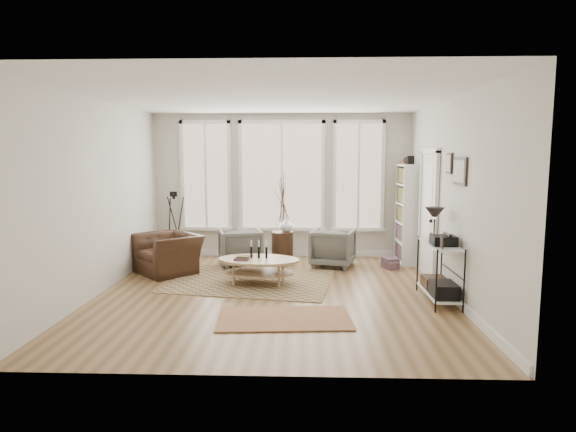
{
  "coord_description": "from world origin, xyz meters",
  "views": [
    {
      "loc": [
        0.47,
        -7.04,
        2.06
      ],
      "look_at": [
        0.2,
        0.6,
        1.1
      ],
      "focal_mm": 30.0,
      "sensor_mm": 36.0,
      "label": 1
    }
  ],
  "objects_px": {
    "armchair_right": "(333,247)",
    "accent_chair": "(168,253)",
    "coffee_table": "(258,264)",
    "bookcase": "(407,213)",
    "armchair_left": "(240,247)",
    "side_table": "(282,221)",
    "low_shelf": "(439,266)"
  },
  "relations": [
    {
      "from": "armchair_left",
      "to": "coffee_table",
      "type": "bearing_deg",
      "value": 94.29
    },
    {
      "from": "bookcase",
      "to": "low_shelf",
      "type": "distance_m",
      "value": 2.56
    },
    {
      "from": "low_shelf",
      "to": "armchair_right",
      "type": "xyz_separation_m",
      "value": [
        -1.38,
        2.15,
        -0.16
      ]
    },
    {
      "from": "low_shelf",
      "to": "armchair_left",
      "type": "bearing_deg",
      "value": 146.05
    },
    {
      "from": "bookcase",
      "to": "armchair_right",
      "type": "bearing_deg",
      "value": -165.39
    },
    {
      "from": "armchair_right",
      "to": "bookcase",
      "type": "bearing_deg",
      "value": -149.91
    },
    {
      "from": "coffee_table",
      "to": "side_table",
      "type": "distance_m",
      "value": 1.59
    },
    {
      "from": "armchair_left",
      "to": "armchair_right",
      "type": "height_order",
      "value": "same"
    },
    {
      "from": "bookcase",
      "to": "accent_chair",
      "type": "xyz_separation_m",
      "value": [
        -4.39,
        -0.99,
        -0.61
      ]
    },
    {
      "from": "bookcase",
      "to": "accent_chair",
      "type": "relative_size",
      "value": 1.95
    },
    {
      "from": "side_table",
      "to": "accent_chair",
      "type": "bearing_deg",
      "value": -159.28
    },
    {
      "from": "armchair_right",
      "to": "accent_chair",
      "type": "height_order",
      "value": "armchair_right"
    },
    {
      "from": "armchair_right",
      "to": "coffee_table",
      "type": "bearing_deg",
      "value": 61.53
    },
    {
      "from": "coffee_table",
      "to": "accent_chair",
      "type": "xyz_separation_m",
      "value": [
        -1.67,
        0.71,
        0.02
      ]
    },
    {
      "from": "bookcase",
      "to": "armchair_left",
      "type": "relative_size",
      "value": 2.65
    },
    {
      "from": "bookcase",
      "to": "accent_chair",
      "type": "bearing_deg",
      "value": -167.29
    },
    {
      "from": "bookcase",
      "to": "armchair_right",
      "type": "distance_m",
      "value": 1.6
    },
    {
      "from": "coffee_table",
      "to": "accent_chair",
      "type": "relative_size",
      "value": 1.32
    },
    {
      "from": "armchair_right",
      "to": "accent_chair",
      "type": "bearing_deg",
      "value": 27.25
    },
    {
      "from": "armchair_left",
      "to": "side_table",
      "type": "relative_size",
      "value": 0.45
    },
    {
      "from": "bookcase",
      "to": "coffee_table",
      "type": "relative_size",
      "value": 1.48
    },
    {
      "from": "bookcase",
      "to": "accent_chair",
      "type": "height_order",
      "value": "bookcase"
    },
    {
      "from": "side_table",
      "to": "armchair_right",
      "type": "bearing_deg",
      "value": -8.36
    },
    {
      "from": "armchair_right",
      "to": "side_table",
      "type": "xyz_separation_m",
      "value": [
        -0.95,
        0.14,
        0.48
      ]
    },
    {
      "from": "armchair_left",
      "to": "side_table",
      "type": "height_order",
      "value": "side_table"
    },
    {
      "from": "low_shelf",
      "to": "side_table",
      "type": "distance_m",
      "value": 3.28
    },
    {
      "from": "bookcase",
      "to": "accent_chair",
      "type": "distance_m",
      "value": 4.54
    },
    {
      "from": "bookcase",
      "to": "coffee_table",
      "type": "distance_m",
      "value": 3.27
    },
    {
      "from": "armchair_right",
      "to": "accent_chair",
      "type": "distance_m",
      "value": 3.01
    },
    {
      "from": "coffee_table",
      "to": "armchair_right",
      "type": "distance_m",
      "value": 1.84
    },
    {
      "from": "coffee_table",
      "to": "armchair_right",
      "type": "height_order",
      "value": "armchair_right"
    },
    {
      "from": "low_shelf",
      "to": "coffee_table",
      "type": "height_order",
      "value": "low_shelf"
    }
  ]
}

